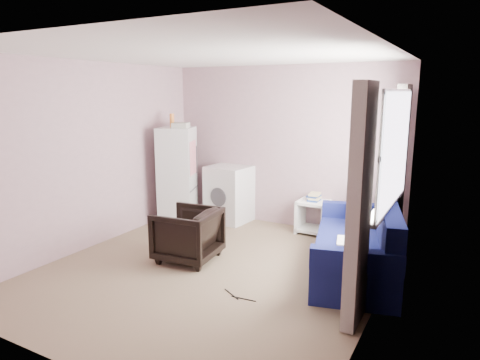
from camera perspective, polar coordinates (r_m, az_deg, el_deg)
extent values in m
cube|color=#7B6750|center=(5.25, -3.71, -11.98)|extent=(3.80, 4.20, 0.02)
cube|color=silver|center=(4.83, -4.11, 16.56)|extent=(3.80, 4.20, 0.02)
cube|color=#A3818A|center=(6.74, 5.82, 4.41)|extent=(3.80, 0.02, 2.50)
cube|color=#A3818A|center=(3.35, -23.74, -3.96)|extent=(3.80, 0.02, 2.50)
cube|color=#A3818A|center=(6.12, -19.18, 3.08)|extent=(0.02, 4.20, 2.50)
cube|color=#A3818A|center=(4.19, 18.67, -0.58)|extent=(0.02, 4.20, 2.50)
cube|color=white|center=(4.84, 20.10, 3.89)|extent=(0.01, 1.60, 1.20)
imported|color=black|center=(5.46, -6.99, -6.89)|extent=(0.74, 0.78, 0.73)
cube|color=#BABABA|center=(6.90, -8.37, 0.52)|extent=(0.69, 0.69, 1.55)
cube|color=#35343A|center=(6.88, -6.15, -1.16)|extent=(0.18, 0.47, 0.02)
cube|color=#35343A|center=(6.98, -5.81, 2.74)|extent=(0.03, 0.03, 0.44)
cube|color=silver|center=(6.76, -6.28, 2.97)|extent=(0.14, 0.35, 0.53)
cylinder|color=orange|center=(6.85, -9.06, 7.86)|extent=(0.09, 0.09, 0.21)
cube|color=#A2A399|center=(6.68, -7.90, 7.23)|extent=(0.31, 0.33, 0.08)
cube|color=#BABABA|center=(7.04, -1.31, -1.80)|extent=(0.70, 0.70, 0.91)
cube|color=#35343A|center=(6.93, -1.43, 1.59)|extent=(0.65, 0.63, 0.05)
cylinder|color=#35343A|center=(6.78, -2.91, -2.29)|extent=(0.30, 0.05, 0.30)
cube|color=white|center=(6.51, 9.86, -2.92)|extent=(0.45, 0.45, 0.04)
cube|color=white|center=(6.63, 9.73, -6.39)|extent=(0.45, 0.45, 0.04)
cube|color=white|center=(6.64, 8.12, -4.59)|extent=(0.04, 0.45, 0.50)
cube|color=white|center=(6.51, 11.50, -5.04)|extent=(0.04, 0.45, 0.50)
cube|color=navy|center=(6.50, 9.87, -2.62)|extent=(0.15, 0.22, 0.03)
cube|color=#C8BA85|center=(6.49, 9.98, -2.37)|extent=(0.17, 0.23, 0.03)
cube|color=navy|center=(6.49, 9.82, -2.09)|extent=(0.17, 0.23, 0.03)
cube|color=#C8BA85|center=(6.47, 9.95, -1.87)|extent=(0.17, 0.23, 0.03)
cube|color=navy|center=(5.25, 14.98, -9.82)|extent=(1.31, 2.02, 0.41)
cube|color=navy|center=(5.13, 19.12, -5.45)|extent=(0.64, 1.85, 0.45)
cube|color=navy|center=(4.30, 15.23, -10.28)|extent=(0.89, 0.36, 0.21)
cube|color=navy|center=(6.01, 15.12, -3.96)|extent=(0.89, 0.36, 0.21)
cube|color=beige|center=(4.55, 15.93, -7.71)|extent=(0.22, 0.43, 0.41)
cube|color=beige|center=(5.70, 15.71, -3.78)|extent=(0.22, 0.43, 0.41)
cube|color=white|center=(5.08, 14.17, -7.90)|extent=(0.31, 0.39, 0.02)
cube|color=silver|center=(5.05, 15.72, -6.71)|extent=(0.14, 0.35, 0.23)
cube|color=white|center=(4.97, 18.82, -3.25)|extent=(0.14, 1.70, 0.04)
cube|color=white|center=(4.95, 19.42, -2.98)|extent=(0.02, 1.68, 0.05)
cube|color=white|center=(4.84, 19.89, 3.91)|extent=(0.02, 1.68, 0.05)
cube|color=white|center=(4.81, 20.40, 11.01)|extent=(0.02, 1.68, 0.05)
cube|color=white|center=(4.06, 18.09, 2.66)|extent=(0.02, 0.05, 1.20)
cube|color=white|center=(4.58, 19.36, 3.54)|extent=(0.02, 0.05, 1.20)
cube|color=white|center=(5.10, 20.37, 4.24)|extent=(0.02, 0.05, 1.20)
cube|color=white|center=(5.63, 21.20, 4.81)|extent=(0.02, 0.05, 1.20)
cube|color=beige|center=(3.89, 15.63, -3.60)|extent=(0.12, 0.46, 2.18)
cube|color=beige|center=(5.97, 20.43, 1.33)|extent=(0.12, 0.46, 2.18)
cylinder|color=black|center=(4.57, 0.48, -15.55)|extent=(0.27, 0.03, 0.01)
cylinder|color=black|center=(4.66, -1.15, -14.96)|extent=(0.24, 0.15, 0.01)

